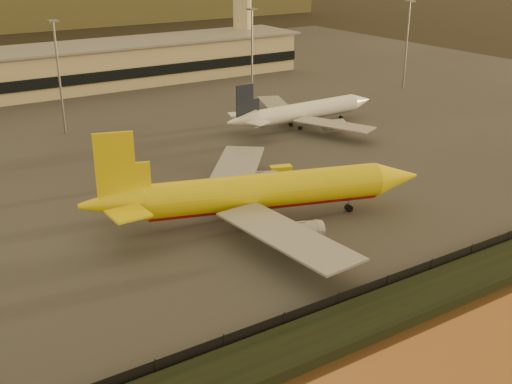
{
  "coord_description": "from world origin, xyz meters",
  "views": [
    {
      "loc": [
        -50.78,
        -63.7,
        41.96
      ],
      "look_at": [
        -1.62,
        12.0,
        6.28
      ],
      "focal_mm": 45.0,
      "sensor_mm": 36.0,
      "label": 1
    }
  ],
  "objects": [
    {
      "name": "control_tower",
      "position": [
        70.0,
        131.0,
        21.66
      ],
      "size": [
        11.2,
        11.2,
        35.5
      ],
      "color": "tan",
      "rests_on": "tarmac"
    },
    {
      "name": "tarmac",
      "position": [
        0.0,
        95.0,
        0.1
      ],
      "size": [
        320.0,
        220.0,
        0.2
      ],
      "primitive_type": "cube",
      "color": "#2D2D2D",
      "rests_on": "ground"
    },
    {
      "name": "embankment",
      "position": [
        0.0,
        -17.0,
        0.7
      ],
      "size": [
        320.0,
        7.0,
        1.4
      ],
      "primitive_type": "cube",
      "color": "black",
      "rests_on": "ground"
    },
    {
      "name": "white_narrowbody_jet",
      "position": [
        39.41,
        54.51,
        3.82
      ],
      "size": [
        42.13,
        41.23,
        12.13
      ],
      "rotation": [
        0.0,
        0.0,
        0.02
      ],
      "color": "white",
      "rests_on": "tarmac"
    },
    {
      "name": "apron_light_masts",
      "position": [
        15.0,
        75.0,
        15.7
      ],
      "size": [
        152.2,
        12.2,
        25.4
      ],
      "color": "slate",
      "rests_on": "tarmac"
    },
    {
      "name": "dhl_cargo_jet",
      "position": [
        0.19,
        14.01,
        5.08
      ],
      "size": [
        53.54,
        51.07,
        16.34
      ],
      "rotation": [
        0.0,
        0.0,
        -0.31
      ],
      "color": "yellow",
      "rests_on": "tarmac"
    },
    {
      "name": "perimeter_fence",
      "position": [
        0.0,
        -13.0,
        1.3
      ],
      "size": [
        300.0,
        0.05,
        2.2
      ],
      "primitive_type": "cube",
      "color": "black",
      "rests_on": "tarmac"
    },
    {
      "name": "gse_vehicle_yellow",
      "position": [
        15.42,
        29.64,
        1.13
      ],
      "size": [
        4.53,
        3.12,
        1.87
      ],
      "primitive_type": "cube",
      "rotation": [
        0.0,
        0.0,
        -0.33
      ],
      "color": "yellow",
      "rests_on": "tarmac"
    },
    {
      "name": "gse_vehicle_white",
      "position": [
        -12.22,
        39.59,
        1.0
      ],
      "size": [
        3.82,
        2.41,
        1.59
      ],
      "primitive_type": "cube",
      "rotation": [
        0.0,
        0.0,
        -0.25
      ],
      "color": "white",
      "rests_on": "tarmac"
    },
    {
      "name": "ground",
      "position": [
        0.0,
        0.0,
        0.0
      ],
      "size": [
        900.0,
        900.0,
        0.0
      ],
      "primitive_type": "plane",
      "color": "black",
      "rests_on": "ground"
    }
  ]
}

